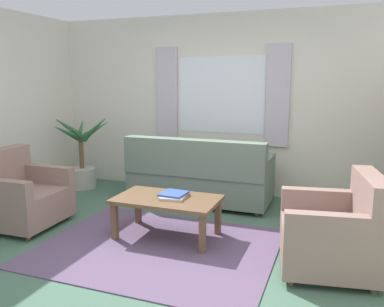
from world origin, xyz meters
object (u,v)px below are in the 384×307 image
couch (199,177)px  book_stack_on_table (174,195)px  armchair_right (336,232)px  coffee_table (167,203)px  potted_plant (82,160)px  armchair_left (20,195)px

couch → book_stack_on_table: couch is taller
armchair_right → book_stack_on_table: (-1.63, 0.22, 0.11)m
coffee_table → armchair_right: bearing=-5.7°
armchair_right → couch: bearing=-138.0°
couch → potted_plant: (-1.98, 0.11, 0.07)m
armchair_right → coffee_table: (-1.70, 0.17, 0.03)m
armchair_right → coffee_table: 1.71m
armchair_left → coffee_table: 1.76m
armchair_left → armchair_right: size_ratio=0.91×
armchair_left → book_stack_on_table: bearing=-81.9°
book_stack_on_table → coffee_table: bearing=-142.0°
book_stack_on_table → potted_plant: potted_plant is taller
coffee_table → armchair_left: bearing=-171.4°
couch → book_stack_on_table: size_ratio=5.27×
armchair_left → coffee_table: armchair_left is taller
couch → book_stack_on_table: (0.14, -1.19, 0.10)m
couch → armchair_right: bearing=141.5°
armchair_left → armchair_right: bearing=-90.1°
armchair_left → potted_plant: (-0.31, 1.62, 0.09)m
coffee_table → potted_plant: (-2.05, 1.35, 0.06)m
couch → coffee_table: 1.25m
couch → coffee_table: size_ratio=1.73×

